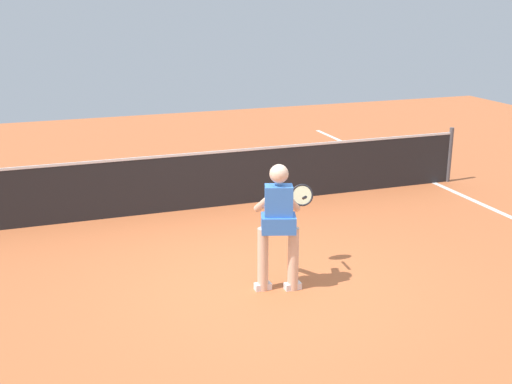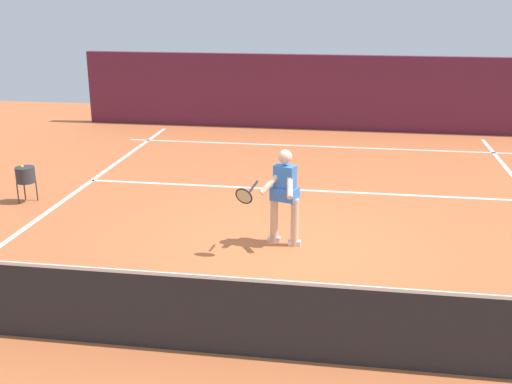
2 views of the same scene
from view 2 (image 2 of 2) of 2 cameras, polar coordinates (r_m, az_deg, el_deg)
The scene contains 8 objects.
ground_plane at distance 9.93m, azimuth 2.66°, elevation -5.11°, with size 24.28×24.28×0.00m, color #C66638.
court_back_wall at distance 18.37m, azimuth 5.87°, elevation 9.02°, with size 13.99×0.24×2.14m, color #561E33.
baseline_marking at distance 16.42m, azimuth 5.31°, elevation 4.18°, with size 9.99×0.10×0.01m, color white.
service_line_marking at distance 12.76m, azimuth 4.16°, elevation 0.18°, with size 8.99×0.10×0.01m, color white.
sideline_right_marking at distance 11.28m, azimuth -20.71°, elevation -3.39°, with size 0.10×16.68×0.01m, color white.
court_net at distance 6.93m, azimuth -0.20°, elevation -11.40°, with size 9.67×0.08×1.03m.
tennis_player at distance 9.78m, azimuth 2.51°, elevation -0.15°, with size 0.97×0.87×1.55m.
ball_hopper at distance 12.63m, azimuth -20.28°, elevation 1.47°, with size 0.36×0.36×0.74m.
Camera 2 is at (-0.96, 9.09, 3.88)m, focal length 43.88 mm.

